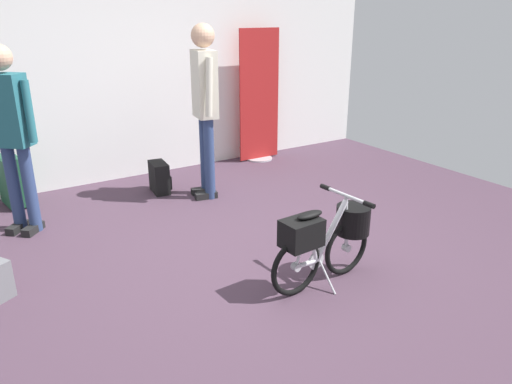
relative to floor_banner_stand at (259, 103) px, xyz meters
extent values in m
plane|color=#473342|center=(-1.64, -2.46, -0.78)|extent=(6.91, 6.91, 0.00)
cube|color=white|center=(-1.64, 0.27, 0.61)|extent=(6.91, 0.10, 2.78)
cylinder|color=#B7B7BC|center=(0.00, 0.00, -0.77)|extent=(0.36, 0.36, 0.02)
cube|color=#A51E1E|center=(0.00, 0.00, 0.10)|extent=(0.60, 0.02, 1.71)
torus|color=black|center=(-1.15, -3.00, -0.56)|extent=(0.44, 0.07, 0.44)
cylinder|color=#B7B7BC|center=(-1.15, -3.00, -0.56)|extent=(0.06, 0.05, 0.06)
torus|color=black|center=(-1.65, -3.03, -0.56)|extent=(0.44, 0.07, 0.44)
cylinder|color=#B7B7BC|center=(-1.65, -3.03, -0.56)|extent=(0.06, 0.05, 0.06)
cylinder|color=silver|center=(-1.56, -3.02, -0.56)|extent=(0.20, 0.05, 0.05)
cylinder|color=silver|center=(-1.32, -3.01, -0.36)|extent=(0.31, 0.06, 0.43)
cylinder|color=silver|center=(-1.50, -3.02, -0.39)|extent=(0.12, 0.04, 0.37)
cylinder|color=silver|center=(-1.56, -3.02, -0.56)|extent=(0.20, 0.04, 0.04)
cylinder|color=silver|center=(-1.17, -3.00, -0.36)|extent=(0.07, 0.03, 0.40)
cylinder|color=silver|center=(-1.60, -3.03, -0.38)|extent=(0.13, 0.03, 0.36)
ellipsoid|color=black|center=(-1.54, -3.02, -0.18)|extent=(0.23, 0.10, 0.05)
cylinder|color=#B7B7BC|center=(-1.19, -3.00, -0.14)|extent=(0.03, 0.03, 0.04)
cylinder|color=#B7B7BC|center=(-1.19, -3.00, -0.12)|extent=(0.05, 0.44, 0.03)
cylinder|color=black|center=(-1.17, -3.22, -0.12)|extent=(0.04, 0.09, 0.04)
cylinder|color=black|center=(-1.20, -2.78, -0.12)|extent=(0.04, 0.09, 0.04)
cylinder|color=#B7B7BC|center=(-1.46, -3.02, -0.57)|extent=(0.14, 0.02, 0.14)
cylinder|color=#B7B7BC|center=(-1.42, -3.10, -0.68)|extent=(0.03, 0.19, 0.21)
cylinder|color=black|center=(-1.09, -2.99, -0.34)|extent=(0.28, 0.28, 0.22)
cube|color=black|center=(-1.61, -3.03, -0.30)|extent=(0.29, 0.22, 0.20)
cylinder|color=navy|center=(-1.24, -0.81, -0.34)|extent=(0.11, 0.11, 0.88)
cube|color=black|center=(-1.29, -0.80, -0.74)|extent=(0.25, 0.13, 0.07)
cylinder|color=navy|center=(-1.27, -0.97, -0.34)|extent=(0.11, 0.11, 0.88)
cube|color=black|center=(-1.32, -0.96, -0.74)|extent=(0.25, 0.13, 0.07)
cube|color=beige|center=(-1.25, -0.89, 0.45)|extent=(0.26, 0.35, 0.68)
cylinder|color=beige|center=(-1.23, -0.68, 0.44)|extent=(0.12, 0.12, 0.58)
cylinder|color=beige|center=(-1.31, -1.10, 0.44)|extent=(0.12, 0.11, 0.58)
sphere|color=tan|center=(-1.25, -0.89, 0.93)|extent=(0.24, 0.24, 0.24)
cylinder|color=navy|center=(-3.15, -0.73, -0.37)|extent=(0.11, 0.11, 0.81)
cube|color=black|center=(-3.19, -0.76, -0.74)|extent=(0.23, 0.24, 0.07)
cylinder|color=navy|center=(-3.04, -0.84, -0.37)|extent=(0.11, 0.11, 0.81)
cube|color=black|center=(-3.07, -0.87, -0.74)|extent=(0.23, 0.24, 0.07)
cube|color=#23606B|center=(-3.09, -0.78, 0.35)|extent=(0.37, 0.36, 0.63)
cylinder|color=#23606B|center=(-2.95, -0.94, 0.35)|extent=(0.09, 0.12, 0.53)
cube|color=#19472D|center=(-3.11, -0.06, -0.50)|extent=(0.23, 0.38, 0.52)
cylinder|color=#B7B7BC|center=(-3.14, -0.18, -0.10)|extent=(0.02, 0.02, 0.28)
cylinder|color=black|center=(-3.04, -0.18, -0.76)|extent=(0.04, 0.03, 0.04)
cylinder|color=black|center=(-3.07, 0.07, -0.76)|extent=(0.04, 0.03, 0.04)
cube|color=black|center=(-1.66, -0.49, -0.61)|extent=(0.20, 0.33, 0.35)
cube|color=black|center=(-1.57, -0.50, -0.66)|extent=(0.06, 0.22, 0.15)
camera|label=1|loc=(-3.55, -5.46, 1.16)|focal=34.28mm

